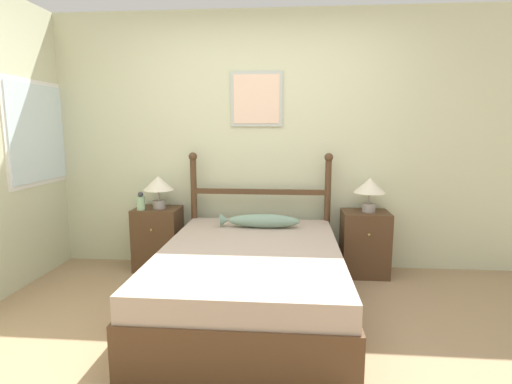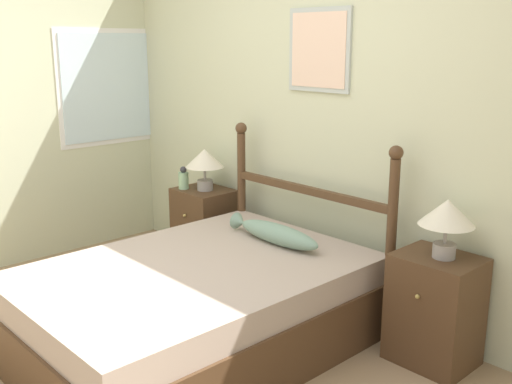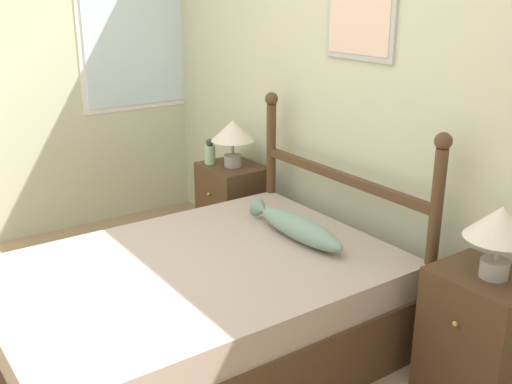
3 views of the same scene
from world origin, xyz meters
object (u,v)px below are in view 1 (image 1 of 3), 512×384
Objects in this scene: nightstand_right at (365,243)px; fish_pillow at (261,221)px; bottle at (141,202)px; bed at (251,280)px; nightstand_left at (158,238)px; table_lamp_right at (370,187)px; table_lamp_left at (158,185)px.

fish_pillow is at bearing -164.99° from nightstand_right.
bed is at bearing -33.97° from bottle.
nightstand_right is at bearing 40.50° from bed.
bottle reaches higher than nightstand_right.
bed is 1.35m from nightstand_left.
nightstand_left is at bearing 180.00° from nightstand_right.
bottle is (-2.20, -0.10, -0.16)m from table_lamp_right.
nightstand_left is 0.55m from table_lamp_left.
nightstand_right is 0.86× the size of fish_pillow.
table_lamp_right is (2.05, 0.01, 0.00)m from table_lamp_left.
table_lamp_right is at bearing 5.40° from nightstand_right.
bottle reaches higher than fish_pillow.
table_lamp_right reaches higher than nightstand_left.
bed is 1.35m from nightstand_right.
fish_pillow is (1.06, -0.27, 0.27)m from nightstand_left.
bottle is (-1.15, 0.77, 0.45)m from bed.
table_lamp_right is at bearing 0.06° from nightstand_left.
bed is at bearing -40.50° from nightstand_left.
fish_pillow is at bearing -14.04° from nightstand_left.
bottle is 0.25× the size of fish_pillow.
bed is at bearing -93.37° from fish_pillow.
table_lamp_right reaches higher than bottle.
fish_pillow reaches higher than nightstand_right.
table_lamp_left is at bearing -13.21° from nightstand_left.
bed is 3.14× the size of nightstand_left.
nightstand_left is 3.49× the size of bottle.
table_lamp_left is 1.10m from fish_pillow.
nightstand_right is at bearing -174.60° from table_lamp_right.
nightstand_right is at bearing 0.17° from table_lamp_left.
table_lamp_right reaches higher than nightstand_right.
table_lamp_left reaches higher than bottle.
bed is 3.14× the size of nightstand_right.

